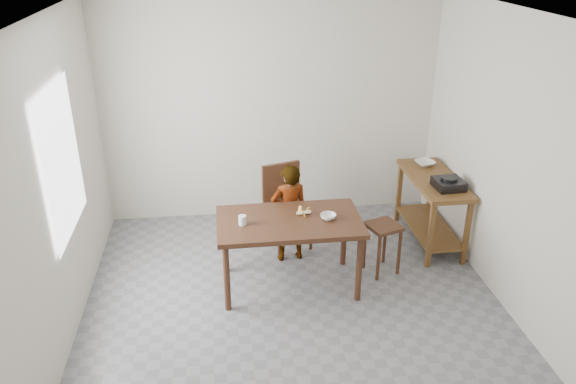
{
  "coord_description": "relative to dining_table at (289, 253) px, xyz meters",
  "views": [
    {
      "loc": [
        -0.63,
        -4.46,
        3.27
      ],
      "look_at": [
        0.0,
        0.4,
        1.0
      ],
      "focal_mm": 35.0,
      "sensor_mm": 36.0,
      "label": 1
    }
  ],
  "objects": [
    {
      "name": "floor",
      "position": [
        0.0,
        -0.3,
        -0.4
      ],
      "size": [
        4.0,
        4.0,
        0.04
      ],
      "primitive_type": "cube",
      "color": "slate",
      "rests_on": "ground"
    },
    {
      "name": "ceiling",
      "position": [
        0.0,
        -0.3,
        2.35
      ],
      "size": [
        4.0,
        4.0,
        0.04
      ],
      "primitive_type": "cube",
      "color": "white",
      "rests_on": "wall_back"
    },
    {
      "name": "wall_back",
      "position": [
        0.0,
        1.72,
        0.98
      ],
      "size": [
        4.0,
        0.04,
        2.7
      ],
      "primitive_type": "cube",
      "color": "beige",
      "rests_on": "ground"
    },
    {
      "name": "wall_front",
      "position": [
        0.0,
        -2.32,
        0.98
      ],
      "size": [
        4.0,
        0.04,
        2.7
      ],
      "primitive_type": "cube",
      "color": "beige",
      "rests_on": "ground"
    },
    {
      "name": "wall_left",
      "position": [
        -2.02,
        -0.3,
        0.98
      ],
      "size": [
        0.04,
        4.0,
        2.7
      ],
      "primitive_type": "cube",
      "color": "beige",
      "rests_on": "ground"
    },
    {
      "name": "wall_right",
      "position": [
        2.02,
        -0.3,
        0.98
      ],
      "size": [
        0.04,
        4.0,
        2.7
      ],
      "primitive_type": "cube",
      "color": "beige",
      "rests_on": "ground"
    },
    {
      "name": "window_pane",
      "position": [
        -1.97,
        -0.1,
        1.12
      ],
      "size": [
        0.02,
        1.1,
        1.3
      ],
      "primitive_type": "cube",
      "color": "white",
      "rests_on": "wall_left"
    },
    {
      "name": "dining_table",
      "position": [
        0.0,
        0.0,
        0.0
      ],
      "size": [
        1.4,
        0.8,
        0.75
      ],
      "primitive_type": null,
      "color": "#3C2213",
      "rests_on": "floor"
    },
    {
      "name": "prep_counter",
      "position": [
        1.72,
        0.7,
        0.03
      ],
      "size": [
        0.5,
        1.2,
        0.8
      ],
      "primitive_type": null,
      "color": "brown",
      "rests_on": "floor"
    },
    {
      "name": "child",
      "position": [
        0.07,
        0.52,
        0.18
      ],
      "size": [
        0.44,
        0.32,
        1.11
      ],
      "primitive_type": "imported",
      "rotation": [
        0.0,
        0.0,
        3.29
      ],
      "color": "white",
      "rests_on": "floor"
    },
    {
      "name": "dining_chair",
      "position": [
        0.09,
        0.81,
        0.09
      ],
      "size": [
        0.56,
        0.56,
        0.94
      ],
      "primitive_type": null,
      "rotation": [
        0.0,
        0.0,
        0.29
      ],
      "color": "#3C2213",
      "rests_on": "floor"
    },
    {
      "name": "stool",
      "position": [
        1.0,
        0.14,
        -0.1
      ],
      "size": [
        0.4,
        0.4,
        0.55
      ],
      "primitive_type": null,
      "rotation": [
        0.0,
        0.0,
        0.33
      ],
      "color": "#3C2213",
      "rests_on": "floor"
    },
    {
      "name": "glass_tumbler",
      "position": [
        -0.45,
        -0.04,
        0.42
      ],
      "size": [
        0.09,
        0.09,
        0.09
      ],
      "primitive_type": "cylinder",
      "rotation": [
        0.0,
        0.0,
        0.25
      ],
      "color": "silver",
      "rests_on": "dining_table"
    },
    {
      "name": "small_bowl",
      "position": [
        0.38,
        -0.03,
        0.4
      ],
      "size": [
        0.2,
        0.2,
        0.05
      ],
      "primitive_type": "imported",
      "rotation": [
        0.0,
        0.0,
        -0.43
      ],
      "color": "silver",
      "rests_on": "dining_table"
    },
    {
      "name": "banana",
      "position": [
        0.15,
        0.08,
        0.4
      ],
      "size": [
        0.16,
        0.12,
        0.06
      ],
      "primitive_type": null,
      "rotation": [
        0.0,
        0.0,
        -0.03
      ],
      "color": "#FFE754",
      "rests_on": "dining_table"
    },
    {
      "name": "serving_bowl",
      "position": [
        1.74,
        1.06,
        0.45
      ],
      "size": [
        0.27,
        0.27,
        0.06
      ],
      "primitive_type": "imported",
      "rotation": [
        0.0,
        0.0,
        0.23
      ],
      "color": "silver",
      "rests_on": "prep_counter"
    },
    {
      "name": "gas_burner",
      "position": [
        1.76,
        0.41,
        0.47
      ],
      "size": [
        0.31,
        0.31,
        0.1
      ],
      "primitive_type": "cube",
      "rotation": [
        0.0,
        0.0,
        0.06
      ],
      "color": "black",
      "rests_on": "prep_counter"
    }
  ]
}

